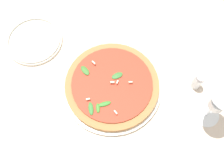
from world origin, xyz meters
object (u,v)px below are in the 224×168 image
Objects in this scene: wine_glass at (220,102)px; side_plate_white at (34,40)px; shaker_pepper at (198,81)px; pizza_arugula_main at (112,86)px.

wine_glass reaches higher than side_plate_white.
wine_glass is 0.64m from side_plate_white.
side_plate_white is at bearing 58.16° from shaker_pepper.
shaker_pepper is (0.10, -0.01, -0.08)m from wine_glass.
wine_glass is 0.13m from shaker_pepper.
shaker_pepper reaches higher than pizza_arugula_main.
wine_glass is 2.45× the size of shaker_pepper.
wine_glass is at bearing -130.08° from side_plate_white.
wine_glass is 0.83× the size of side_plate_white.
pizza_arugula_main is at bearing -137.68° from side_plate_white.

